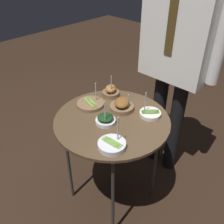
{
  "coord_description": "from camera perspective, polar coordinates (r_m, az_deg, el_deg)",
  "views": [
    {
      "loc": [
        0.85,
        -0.88,
        1.62
      ],
      "look_at": [
        0.0,
        0.0,
        0.78
      ],
      "focal_mm": 40.0,
      "sensor_mm": 36.0,
      "label": 1
    }
  ],
  "objects": [
    {
      "name": "bowl_roast_far_rim",
      "position": [
        1.73,
        -0.29,
        4.73
      ],
      "size": [
        0.12,
        0.12,
        0.17
      ],
      "color": "brown",
      "rests_on": "serving_cart"
    },
    {
      "name": "serving_cart",
      "position": [
        1.55,
        -0.0,
        -3.04
      ],
      "size": [
        0.71,
        0.71,
        0.73
      ],
      "color": "brown",
      "rests_on": "ground_plane"
    },
    {
      "name": "waiter_figure",
      "position": [
        1.75,
        14.87,
        14.62
      ],
      "size": [
        0.62,
        0.23,
        1.67
      ],
      "color": "black",
      "rests_on": "ground_plane"
    },
    {
      "name": "bowl_asparagus_near_rim",
      "position": [
        1.31,
        -0.01,
        -7.47
      ],
      "size": [
        0.15,
        0.15,
        0.17
      ],
      "color": "silver",
      "rests_on": "serving_cart"
    },
    {
      "name": "bowl_roast_center",
      "position": [
        1.58,
        2.26,
        1.52
      ],
      "size": [
        0.15,
        0.16,
        0.12
      ],
      "color": "brown",
      "rests_on": "serving_cart"
    },
    {
      "name": "bowl_spinach_front_left",
      "position": [
        1.47,
        -1.37,
        -1.75
      ],
      "size": [
        0.12,
        0.12,
        0.17
      ],
      "color": "silver",
      "rests_on": "serving_cart"
    },
    {
      "name": "ground_plane",
      "position": [
        2.03,
        -0.0,
        -18.34
      ],
      "size": [
        8.0,
        8.0,
        0.0
      ],
      "primitive_type": "plane",
      "color": "black"
    },
    {
      "name": "bowl_asparagus_mid_left",
      "position": [
        1.64,
        -4.93,
        1.88
      ],
      "size": [
        0.18,
        0.18,
        0.15
      ],
      "color": "brown",
      "rests_on": "serving_cart"
    },
    {
      "name": "bowl_asparagus_front_center",
      "position": [
        1.56,
        8.7,
        -0.35
      ],
      "size": [
        0.13,
        0.13,
        0.16
      ],
      "color": "silver",
      "rests_on": "serving_cart"
    }
  ]
}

